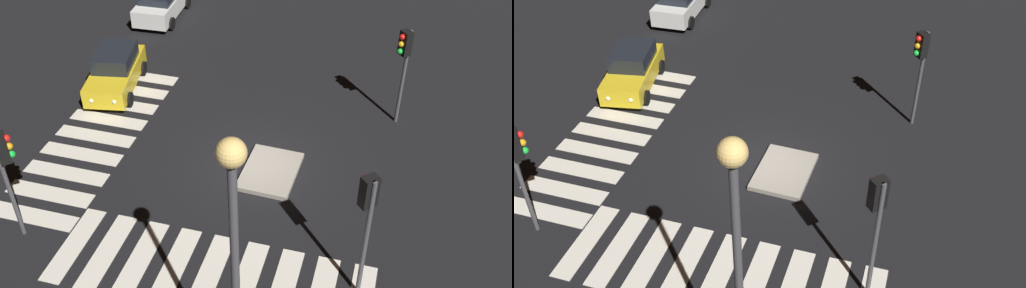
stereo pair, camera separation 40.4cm
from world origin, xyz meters
TOP-DOWN VIEW (x-y plane):
  - ground_plane at (0.00, 0.00)m, footprint 80.00×80.00m
  - traffic_island at (0.31, 0.63)m, footprint 2.64×2.02m
  - car_yellow at (-3.45, -7.28)m, footprint 4.31×2.50m
  - car_white at (-10.42, -8.00)m, footprint 4.36×2.16m
  - traffic_light_north at (4.73, 4.36)m, footprint 0.53×0.54m
  - traffic_light_west at (-4.12, 4.67)m, footprint 0.54×0.53m
  - traffic_light_east at (5.26, -6.32)m, footprint 0.54×0.53m
  - street_lamp at (9.04, 2.06)m, footprint 0.56×0.56m
  - crosswalk_near at (0.00, -6.61)m, footprint 9.90×3.20m
  - crosswalk_side at (5.37, 0.00)m, footprint 3.20×9.90m

SIDE VIEW (x-z plane):
  - ground_plane at x=0.00m, z-range 0.00..0.00m
  - crosswalk_near at x=0.00m, z-range 0.00..0.02m
  - crosswalk_side at x=5.37m, z-range 0.00..0.02m
  - traffic_island at x=0.31m, z-range 0.00..0.18m
  - car_yellow at x=-3.45m, z-range -0.02..1.77m
  - car_white at x=-10.42m, z-range -0.02..1.85m
  - traffic_light_east at x=5.26m, z-range 1.04..5.04m
  - traffic_light_west at x=-4.12m, z-range 1.06..5.18m
  - traffic_light_north at x=4.73m, z-range 1.14..5.54m
  - street_lamp at x=9.04m, z-range 1.46..9.88m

